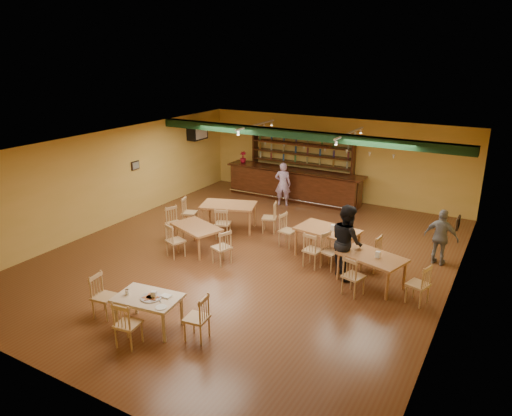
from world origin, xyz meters
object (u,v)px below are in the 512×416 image
Objects in this scene: bar_counter at (294,184)px; dining_table_d at (371,270)px; dining_table_a at (229,217)px; patron_right_a at (347,241)px; dining_table_c at (197,238)px; dining_table_b at (327,243)px; near_table at (149,312)px; patron_bar at (283,184)px.

bar_counter is 6.84m from dining_table_d.
dining_table_a is 0.89× the size of patron_right_a.
dining_table_c is 0.95× the size of dining_table_d.
patron_right_a reaches higher than bar_counter.
dining_table_b is 1.08× the size of dining_table_d.
bar_counter is 4.13× the size of near_table.
dining_table_c is 3.88m from near_table.
dining_table_a is at bearing 113.28° from dining_table_c.
dining_table_d reaches higher than dining_table_c.
dining_table_a is at bearing -179.17° from dining_table_d.
patron_bar is (0.26, 4.74, 0.43)m from dining_table_c.
near_table is at bearing -102.64° from dining_table_b.
dining_table_b is 1.76m from dining_table_d.
dining_table_c is at bearing -158.49° from dining_table_d.
near_table is 8.43m from patron_bar.
dining_table_b reaches higher than dining_table_d.
patron_right_a reaches higher than patron_bar.
near_table is at bearing -92.64° from dining_table_a.
bar_counter is at bearing -110.40° from patron_bar.
near_table is (1.48, -3.59, -0.01)m from dining_table_c.
dining_table_d is at bearing -25.00° from dining_table_b.
patron_bar is at bearing 90.69° from near_table.
bar_counter is 3.27× the size of dining_table_b.
dining_table_a reaches higher than dining_table_b.
bar_counter is at bearing 133.01° from dining_table_b.
bar_counter is 3.53× the size of dining_table_d.
dining_table_a is (-0.41, -3.78, -0.16)m from bar_counter.
bar_counter is 2.88× the size of patron_right_a.
dining_table_c is at bearing 54.51° from patron_right_a.
dining_table_d is at bearing 24.62° from dining_table_c.
dining_table_a is at bearing 30.44° from patron_right_a.
bar_counter reaches higher than dining_table_b.
patron_bar is (-0.04, -0.83, 0.21)m from bar_counter.
patron_bar is (-1.22, 8.33, 0.44)m from near_table.
dining_table_b is (3.41, -0.45, -0.00)m from dining_table_a.
patron_bar is at bearing 139.40° from dining_table_b.
patron_right_a is (2.62, 4.13, 0.57)m from near_table.
dining_table_c is at bearing -93.08° from bar_counter.
dining_table_b reaches higher than dining_table_c.
dining_table_c is 4.17m from patron_right_a.
dining_table_d is (4.48, -5.17, -0.19)m from bar_counter.
dining_table_b is at bearing -26.58° from dining_table_a.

